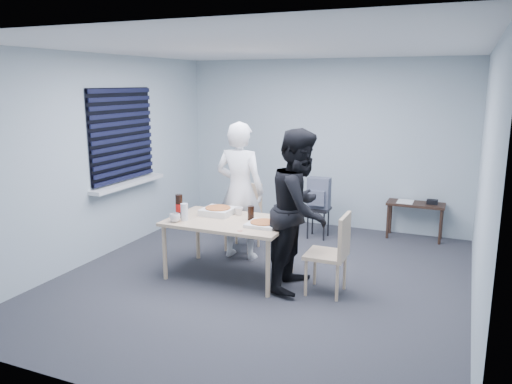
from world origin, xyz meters
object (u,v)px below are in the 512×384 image
at_px(person_white, 240,191).
at_px(backpack, 319,193).
at_px(mug_b, 239,211).
at_px(mug_a, 175,218).
at_px(side_table, 416,208).
at_px(chair_far, 245,211).
at_px(dining_table, 229,225).
at_px(chair_right, 334,249).
at_px(person_black, 300,210).
at_px(stool, 318,215).
at_px(soda_bottle, 179,206).

bearing_deg(person_white, backpack, -120.40).
height_order(person_white, mug_b, person_white).
bearing_deg(mug_a, backpack, 63.53).
bearing_deg(side_table, person_white, -139.64).
bearing_deg(chair_far, dining_table, -75.47).
bearing_deg(backpack, chair_far, -149.05).
relative_size(chair_right, person_white, 0.50).
distance_m(dining_table, chair_far, 1.07).
xyz_separation_m(dining_table, chair_right, (1.26, -0.03, -0.11)).
distance_m(dining_table, backpack, 1.92).
bearing_deg(chair_far, backpack, 44.98).
bearing_deg(mug_b, chair_far, 109.49).
xyz_separation_m(side_table, backpack, (-1.31, -0.51, 0.21)).
relative_size(chair_far, chair_right, 1.00).
relative_size(person_black, mug_b, 17.70).
relative_size(dining_table, person_white, 0.79).
height_order(dining_table, backpack, backpack).
xyz_separation_m(chair_right, stool, (-0.72, 1.88, -0.17)).
relative_size(backpack, mug_a, 3.66).
height_order(mug_a, mug_b, mug_a).
bearing_deg(soda_bottle, side_table, 45.51).
height_order(dining_table, stool, dining_table).
distance_m(chair_far, mug_b, 0.85).
bearing_deg(person_black, person_white, 58.41).
bearing_deg(chair_right, side_table, 75.98).
distance_m(person_black, soda_bottle, 1.45).
distance_m(chair_right, person_black, 0.56).
height_order(chair_right, backpack, backpack).
relative_size(side_table, mug_b, 8.06).
height_order(chair_far, side_table, chair_far).
height_order(dining_table, person_white, person_white).
bearing_deg(mug_a, chair_far, 78.96).
bearing_deg(chair_far, mug_b, -70.51).
relative_size(chair_far, person_white, 0.50).
bearing_deg(mug_b, soda_bottle, -147.22).
bearing_deg(chair_far, chair_right, -34.76).
bearing_deg(mug_a, stool, 63.67).
relative_size(chair_far, stool, 1.98).
height_order(chair_right, person_white, person_white).
relative_size(dining_table, person_black, 0.79).
bearing_deg(person_black, mug_b, 74.83).
xyz_separation_m(side_table, soda_bottle, (-2.44, -2.49, 0.36)).
relative_size(chair_right, side_table, 1.10).
bearing_deg(soda_bottle, chair_far, 74.64).
bearing_deg(person_white, chair_far, -74.17).
xyz_separation_m(side_table, mug_b, (-1.85, -2.10, 0.27)).
distance_m(dining_table, side_table, 3.01).
relative_size(dining_table, soda_bottle, 5.06).
relative_size(stool, soda_bottle, 1.62).
bearing_deg(backpack, person_white, -134.43).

